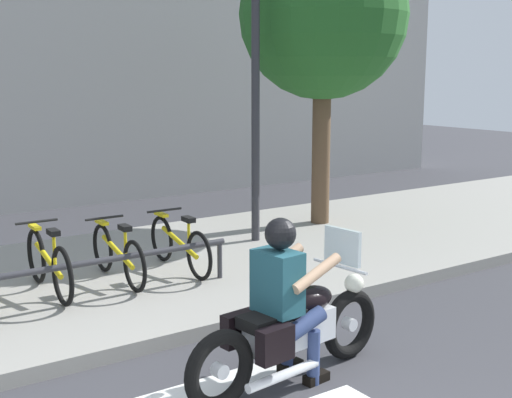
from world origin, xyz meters
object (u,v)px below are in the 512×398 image
Objects in this scene: rider at (285,290)px; motorcycle at (291,330)px; bicycle_4 at (179,244)px; bicycle_3 at (118,254)px; tree_near_rack at (323,16)px; street_lamp at (256,75)px; bicycle_2 at (49,263)px; bike_rack at (65,270)px.

motorcycle is at bearing 4.11° from rider.
bicycle_4 is (0.57, 3.04, 0.02)m from motorcycle.
bicycle_3 is 0.33× the size of tree_near_rack.
street_lamp reaches higher than bicycle_3.
bicycle_2 is 3.98m from street_lamp.
rider is at bearing -101.94° from bicycle_4.
motorcycle is at bearing -120.57° from street_lamp.
bicycle_2 is at bearing -166.63° from tree_near_rack.
motorcycle is 0.45× the size of tree_near_rack.
bike_rack is at bearing -161.35° from bicycle_4.
bicycle_3 is at bearing 93.34° from rider.
street_lamp reaches higher than bicycle_4.
rider is 3.07m from bicycle_3.
tree_near_rack is at bearing 14.32° from street_lamp.
bicycle_3 is 0.98× the size of bicycle_4.
rider is 0.34× the size of street_lamp.
bicycle_2 reaches higher than bike_rack.
bicycle_4 is (0.64, 3.05, -0.35)m from rider.
tree_near_rack is at bearing 13.37° from bicycle_2.
rider is at bearing -175.89° from motorcycle.
bicycle_2 is at bearing 108.18° from rider.
rider reaches higher than bike_rack.
bike_rack is (-1.64, -0.55, 0.08)m from bicycle_4.
bicycle_3 reaches higher than bike_rack.
tree_near_rack is at bearing 19.68° from bicycle_4.
motorcycle is 0.56× the size of bike_rack.
bicycle_4 reaches higher than bike_rack.
rider is at bearing -121.38° from street_lamp.
tree_near_rack is (3.89, 4.21, 2.63)m from rider.
street_lamp is at bearing 59.43° from motorcycle.
bicycle_2 is at bearing 89.99° from bike_rack.
bicycle_4 is 2.77m from street_lamp.
street_lamp is 1.85m from tree_near_rack.
rider reaches higher than motorcycle.
bicycle_2 is 1.64m from bicycle_4.
street_lamp is at bearing -165.68° from tree_near_rack.
street_lamp is (2.25, 3.80, 2.09)m from motorcycle.
street_lamp is at bearing 58.62° from rider.
bicycle_2 is (-1.08, 3.04, 0.04)m from motorcycle.
bicycle_4 is at bearing 18.65° from bike_rack.
rider is 0.89× the size of bicycle_4.
bicycle_2 is 0.34× the size of tree_near_rack.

